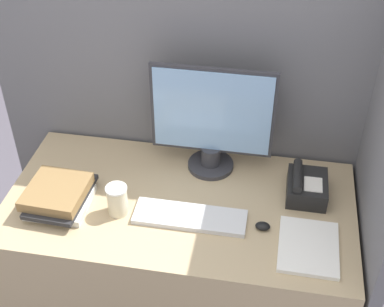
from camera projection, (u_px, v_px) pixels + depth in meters
The scene contains 10 objects.
cubicle_panel_rear at pixel (196, 119), 2.38m from camera, with size 1.80×0.04×1.74m.
cubicle_panel_right at pixel (375, 193), 1.99m from camera, with size 0.04×0.79×1.74m.
desk at pixel (180, 262), 2.38m from camera, with size 1.40×0.73×0.74m.
monitor at pixel (212, 123), 2.19m from camera, with size 0.51×0.20×0.48m.
keyboard at pixel (190, 217), 2.07m from camera, with size 0.44×0.14×0.02m.
mouse at pixel (263, 226), 2.03m from camera, with size 0.06×0.04×0.03m.
coffee_cup at pixel (117, 200), 2.07m from camera, with size 0.08×0.08×0.13m.
book_stack at pixel (59, 196), 2.11m from camera, with size 0.24×0.31×0.09m.
desk_telephone at pixel (306, 187), 2.15m from camera, with size 0.16×0.20×0.12m.
paper_pile at pixel (308, 247), 1.95m from camera, with size 0.22×0.27×0.02m.
Camera 1 is at (0.33, -1.18, 2.21)m, focal length 50.00 mm.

